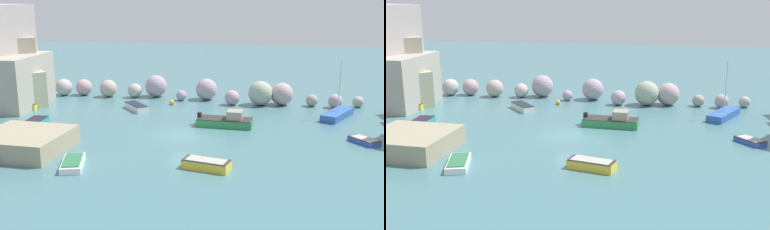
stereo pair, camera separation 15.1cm
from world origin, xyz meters
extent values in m
plane|color=#45737B|center=(0.00, 0.00, 0.00)|extent=(160.00, 160.00, 0.00)
cube|color=#AEA690|center=(-22.83, 10.79, 3.77)|extent=(7.38, 7.77, 7.54)
cube|color=#A69D90|center=(-22.31, 7.35, 2.89)|extent=(8.64, 8.97, 5.77)
cube|color=#ADAB88|center=(-20.65, 6.92, 2.00)|extent=(7.26, 7.20, 4.00)
sphere|color=#A2949F|center=(-20.80, 14.21, 0.62)|extent=(1.25, 1.25, 1.25)
sphere|color=#B1ACA8|center=(-18.38, 14.15, 1.02)|extent=(2.05, 2.05, 2.05)
sphere|color=#B98F99|center=(-15.96, 14.72, 1.00)|extent=(2.00, 2.00, 2.00)
sphere|color=#ACA093|center=(-12.62, 14.37, 1.05)|extent=(2.10, 2.10, 2.10)
sphere|color=#B9A8A6|center=(-9.31, 14.62, 0.86)|extent=(1.71, 1.71, 1.71)
sphere|color=#A492A0|center=(-6.89, 15.57, 1.33)|extent=(2.65, 2.65, 2.65)
sphere|color=#A991A6|center=(-3.37, 13.99, 0.62)|extent=(1.23, 1.23, 1.23)
sphere|color=#AA97A7|center=(-0.53, 15.07, 1.26)|extent=(2.53, 2.53, 2.53)
sphere|color=#B49AA8|center=(2.80, 12.87, 0.84)|extent=(1.69, 1.69, 1.69)
sphere|color=#A0AB95|center=(5.95, 13.42, 1.38)|extent=(2.76, 2.76, 2.76)
sphere|color=#B99CA0|center=(8.33, 14.01, 1.26)|extent=(2.52, 2.52, 2.52)
sphere|color=#A19B8E|center=(11.68, 13.95, 0.67)|extent=(1.35, 1.35, 1.35)
sphere|color=#B69AA4|center=(14.17, 13.62, 0.77)|extent=(1.54, 1.54, 1.54)
sphere|color=#A8AAA4|center=(16.72, 14.46, 0.62)|extent=(1.23, 1.23, 1.23)
cube|color=gray|center=(-11.61, -6.71, 0.78)|extent=(6.70, 6.56, 1.57)
sphere|color=gold|center=(-3.94, 11.61, 0.28)|extent=(0.56, 0.56, 0.56)
cube|color=white|center=(-7.15, 8.43, 0.31)|extent=(3.37, 3.56, 0.61)
cube|color=#1C252F|center=(-7.15, 8.43, 0.64)|extent=(3.30, 3.49, 0.06)
cube|color=#2F5EB1|center=(13.99, 9.09, 0.36)|extent=(3.75, 5.45, 0.72)
cylinder|color=silver|center=(13.99, 9.09, 3.27)|extent=(0.10, 0.10, 5.10)
cube|color=white|center=(-6.33, -9.23, 0.24)|extent=(2.48, 3.82, 0.48)
cube|color=#2D7047|center=(-6.33, -9.23, 0.52)|extent=(2.11, 3.25, 0.08)
cube|color=yellow|center=(-18.81, 7.68, 0.30)|extent=(1.83, 3.69, 0.59)
cube|color=black|center=(-18.81, 7.68, 0.62)|extent=(1.79, 3.62, 0.06)
cube|color=#2D7047|center=(-18.81, 7.68, 0.63)|extent=(1.55, 3.14, 0.08)
cube|color=#3855B6|center=(15.40, 0.80, 0.18)|extent=(2.62, 2.79, 0.37)
cube|color=#272533|center=(15.40, 0.80, 0.40)|extent=(2.57, 2.73, 0.06)
cube|color=#ADA89E|center=(15.40, 0.80, 0.41)|extent=(2.23, 2.37, 0.08)
cube|color=teal|center=(-14.76, 0.36, 0.26)|extent=(1.93, 3.71, 0.53)
cube|color=#211C2C|center=(-14.76, 0.36, 0.56)|extent=(1.89, 3.63, 0.06)
cube|color=yellow|center=(3.30, -7.78, 0.31)|extent=(3.63, 2.05, 0.63)
cube|color=#2E3035|center=(3.30, -7.78, 0.66)|extent=(3.56, 2.01, 0.06)
cube|color=#ADA89E|center=(3.30, -7.78, 0.67)|extent=(3.09, 1.74, 0.08)
cube|color=#2E844A|center=(3.14, 3.85, 0.35)|extent=(5.31, 2.29, 0.70)
cube|color=#2E2B28|center=(3.14, 3.85, 0.73)|extent=(5.20, 2.24, 0.06)
cube|color=#9E937F|center=(4.09, 3.82, 1.13)|extent=(1.48, 1.56, 0.86)
cube|color=black|center=(0.67, 3.93, 0.95)|extent=(0.37, 0.45, 0.50)
camera|label=1|loc=(8.51, -39.33, 12.18)|focal=44.10mm
camera|label=2|loc=(8.66, -39.30, 12.18)|focal=44.10mm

